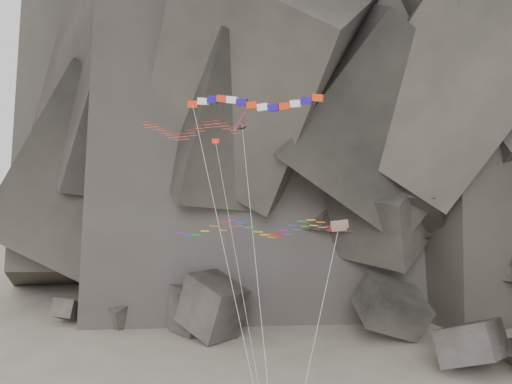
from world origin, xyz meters
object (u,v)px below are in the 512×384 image
(pennant_kite, at_px, (229,222))
(parafoil_kite, at_px, (251,228))
(delta_kite, at_px, (186,128))
(banner_kite, at_px, (253,104))

(pennant_kite, bearing_deg, parafoil_kite, 38.00)
(delta_kite, bearing_deg, parafoil_kite, -17.19)
(banner_kite, height_order, parafoil_kite, banner_kite)
(delta_kite, xyz_separation_m, parafoil_kite, (7.34, -5.02, -7.69))
(parafoil_kite, height_order, pennant_kite, pennant_kite)
(parafoil_kite, bearing_deg, delta_kite, 128.91)
(delta_kite, relative_size, banner_kite, 0.96)
(banner_kite, height_order, pennant_kite, banner_kite)
(delta_kite, bearing_deg, pennant_kite, -29.54)
(delta_kite, xyz_separation_m, banner_kite, (6.87, -2.86, 1.76))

